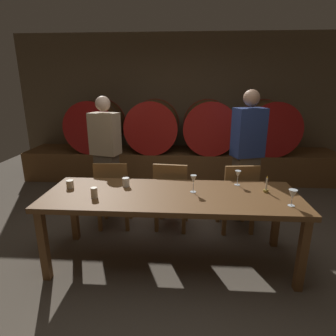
{
  "coord_description": "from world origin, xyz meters",
  "views": [
    {
      "loc": [
        0.1,
        -2.64,
        1.77
      ],
      "look_at": [
        -0.08,
        0.17,
        0.92
      ],
      "focal_mm": 29.77,
      "sensor_mm": 36.0,
      "label": 1
    }
  ],
  "objects_px": {
    "wine_glass_left": "(193,180)",
    "chair_center": "(171,193)",
    "wine_barrel_far_right": "(268,127)",
    "candle_center": "(266,188)",
    "guest_right": "(247,156)",
    "wine_barrel_far_left": "(97,125)",
    "wine_glass_right": "(293,195)",
    "chair_left": "(113,192)",
    "guest_left": "(106,154)",
    "dining_table": "(171,200)",
    "wine_barrel_center_right": "(209,126)",
    "wine_barrel_center_left": "(153,126)",
    "cup_right": "(126,182)",
    "chair_right": "(238,194)",
    "cup_left": "(70,184)",
    "cup_center": "(94,193)",
    "wine_glass_center": "(238,175)"
  },
  "relations": [
    {
      "from": "chair_left",
      "to": "candle_center",
      "type": "xyz_separation_m",
      "value": [
        1.68,
        -0.56,
        0.3
      ]
    },
    {
      "from": "wine_barrel_center_right",
      "to": "candle_center",
      "type": "distance_m",
      "value": 2.65
    },
    {
      "from": "chair_left",
      "to": "chair_right",
      "type": "xyz_separation_m",
      "value": [
        1.53,
        0.0,
        0.0
      ]
    },
    {
      "from": "wine_barrel_far_right",
      "to": "cup_left",
      "type": "bearing_deg",
      "value": -135.6
    },
    {
      "from": "wine_barrel_center_left",
      "to": "guest_right",
      "type": "distance_m",
      "value": 2.19
    },
    {
      "from": "wine_glass_left",
      "to": "chair_center",
      "type": "bearing_deg",
      "value": 112.03
    },
    {
      "from": "guest_left",
      "to": "cup_center",
      "type": "relative_size",
      "value": 16.13
    },
    {
      "from": "wine_barrel_far_right",
      "to": "wine_glass_center",
      "type": "bearing_deg",
      "value": -111.5
    },
    {
      "from": "chair_right",
      "to": "cup_right",
      "type": "relative_size",
      "value": 9.62
    },
    {
      "from": "chair_left",
      "to": "wine_glass_left",
      "type": "height_order",
      "value": "wine_glass_left"
    },
    {
      "from": "wine_barrel_far_right",
      "to": "candle_center",
      "type": "relative_size",
      "value": 5.59
    },
    {
      "from": "wine_glass_left",
      "to": "guest_right",
      "type": "bearing_deg",
      "value": 54.47
    },
    {
      "from": "wine_barrel_center_left",
      "to": "wine_barrel_far_left",
      "type": "bearing_deg",
      "value": 180.0
    },
    {
      "from": "wine_barrel_center_left",
      "to": "chair_right",
      "type": "xyz_separation_m",
      "value": [
        1.26,
        -2.05,
        -0.53
      ]
    },
    {
      "from": "wine_glass_center",
      "to": "cup_center",
      "type": "distance_m",
      "value": 1.46
    },
    {
      "from": "wine_barrel_center_left",
      "to": "cup_right",
      "type": "relative_size",
      "value": 10.4
    },
    {
      "from": "wine_barrel_far_right",
      "to": "wine_glass_right",
      "type": "distance_m",
      "value": 2.99
    },
    {
      "from": "guest_left",
      "to": "dining_table",
      "type": "bearing_deg",
      "value": 144.43
    },
    {
      "from": "wine_barrel_far_left",
      "to": "wine_glass_right",
      "type": "height_order",
      "value": "wine_barrel_far_left"
    },
    {
      "from": "wine_barrel_center_right",
      "to": "wine_glass_right",
      "type": "distance_m",
      "value": 2.98
    },
    {
      "from": "wine_barrel_far_left",
      "to": "dining_table",
      "type": "xyz_separation_m",
      "value": [
        1.58,
        -2.72,
        -0.34
      ]
    },
    {
      "from": "wine_barrel_center_right",
      "to": "cup_center",
      "type": "distance_m",
      "value": 3.14
    },
    {
      "from": "wine_barrel_center_left",
      "to": "wine_glass_left",
      "type": "bearing_deg",
      "value": -75.27
    },
    {
      "from": "wine_barrel_far_left",
      "to": "guest_left",
      "type": "xyz_separation_m",
      "value": [
        0.6,
        -1.51,
        -0.19
      ]
    },
    {
      "from": "wine_glass_right",
      "to": "cup_center",
      "type": "bearing_deg",
      "value": 177.83
    },
    {
      "from": "wine_barrel_center_left",
      "to": "guest_left",
      "type": "relative_size",
      "value": 0.59
    },
    {
      "from": "wine_barrel_far_right",
      "to": "candle_center",
      "type": "distance_m",
      "value": 2.72
    },
    {
      "from": "guest_left",
      "to": "cup_center",
      "type": "distance_m",
      "value": 1.38
    },
    {
      "from": "chair_center",
      "to": "candle_center",
      "type": "height_order",
      "value": "candle_center"
    },
    {
      "from": "wine_barrel_far_right",
      "to": "cup_left",
      "type": "distance_m",
      "value": 3.76
    },
    {
      "from": "wine_barrel_center_right",
      "to": "wine_glass_left",
      "type": "bearing_deg",
      "value": -97.34
    },
    {
      "from": "wine_barrel_far_right",
      "to": "cup_left",
      "type": "xyz_separation_m",
      "value": [
        -2.68,
        -2.63,
        -0.23
      ]
    },
    {
      "from": "dining_table",
      "to": "wine_glass_left",
      "type": "distance_m",
      "value": 0.29
    },
    {
      "from": "chair_center",
      "to": "cup_right",
      "type": "height_order",
      "value": "chair_center"
    },
    {
      "from": "wine_barrel_center_right",
      "to": "chair_left",
      "type": "height_order",
      "value": "wine_barrel_center_right"
    },
    {
      "from": "wine_barrel_center_left",
      "to": "dining_table",
      "type": "relative_size",
      "value": 0.39
    },
    {
      "from": "chair_left",
      "to": "wine_barrel_far_right",
      "type": "bearing_deg",
      "value": -142.97
    },
    {
      "from": "cup_left",
      "to": "cup_right",
      "type": "height_order",
      "value": "cup_right"
    },
    {
      "from": "wine_barrel_center_left",
      "to": "wine_glass_center",
      "type": "xyz_separation_m",
      "value": [
        1.17,
        -2.43,
        -0.15
      ]
    },
    {
      "from": "wine_barrel_far_left",
      "to": "candle_center",
      "type": "distance_m",
      "value": 3.63
    },
    {
      "from": "wine_barrel_far_right",
      "to": "cup_right",
      "type": "height_order",
      "value": "wine_barrel_far_right"
    },
    {
      "from": "guest_left",
      "to": "cup_left",
      "type": "xyz_separation_m",
      "value": [
        -0.06,
        -1.11,
        -0.04
      ]
    },
    {
      "from": "wine_barrel_far_left",
      "to": "guest_right",
      "type": "xyz_separation_m",
      "value": [
        2.51,
        -1.66,
        -0.14
      ]
    },
    {
      "from": "chair_center",
      "to": "wine_glass_center",
      "type": "xyz_separation_m",
      "value": [
        0.72,
        -0.38,
        0.38
      ]
    },
    {
      "from": "wine_barrel_center_left",
      "to": "cup_right",
      "type": "height_order",
      "value": "wine_barrel_center_left"
    },
    {
      "from": "guest_left",
      "to": "cup_left",
      "type": "distance_m",
      "value": 1.12
    },
    {
      "from": "dining_table",
      "to": "guest_left",
      "type": "distance_m",
      "value": 1.56
    },
    {
      "from": "wine_barrel_center_left",
      "to": "cup_left",
      "type": "distance_m",
      "value": 2.69
    },
    {
      "from": "chair_right",
      "to": "guest_right",
      "type": "relative_size",
      "value": 0.51
    },
    {
      "from": "chair_center",
      "to": "wine_glass_right",
      "type": "distance_m",
      "value": 1.45
    }
  ]
}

